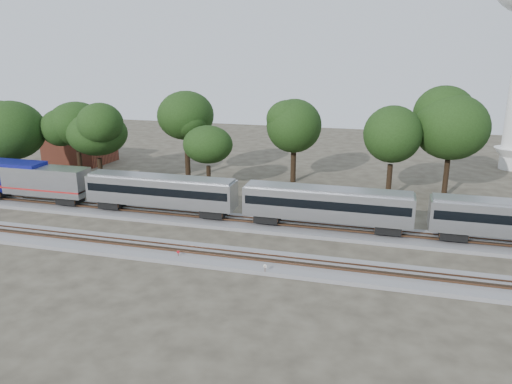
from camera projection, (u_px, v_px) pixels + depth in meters
The scene contains 16 objects.
ground at pixel (191, 239), 53.38m from camera, with size 160.00×160.00×0.00m, color #383328.
track_far at pixel (211, 220), 58.88m from camera, with size 160.00×5.00×0.73m.
track_near at pixel (176, 252), 49.62m from camera, with size 160.00×5.00×0.73m.
train at pixel (423, 211), 51.99m from camera, with size 115.51×3.30×4.87m.
switch_stand_red at pixel (178, 254), 48.14m from camera, with size 0.30×0.06×0.95m.
switch_stand_white at pixel (265, 268), 44.80m from camera, with size 0.35×0.10×1.09m.
switch_lever at pixel (232, 265), 46.88m from camera, with size 0.50×0.30×0.30m, color #512D19.
brick_building at pixel (80, 147), 88.61m from camera, with size 11.54×8.54×5.29m.
tree_0 at pixel (11, 131), 71.62m from camera, with size 8.39×8.39×11.83m.
tree_1 at pixel (76, 124), 73.57m from camera, with size 9.03×9.03×12.74m.
tree_2 at pixel (97, 134), 71.33m from camera, with size 8.01×8.01×11.29m.
tree_3 at pixel (186, 115), 75.33m from camera, with size 10.00×10.00×14.10m.
tree_4 at pixel (208, 145), 69.68m from camera, with size 6.79×6.79×9.57m.
tree_5 at pixel (294, 126), 73.77m from camera, with size 8.70×8.70×12.27m.
tree_6 at pixel (393, 134), 65.29m from camera, with size 8.95×8.95×12.63m.
tree_7 at pixel (451, 127), 65.59m from camera, with size 9.84×9.84×13.87m.
Camera 1 is at (19.85, -46.20, 19.89)m, focal length 35.00 mm.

